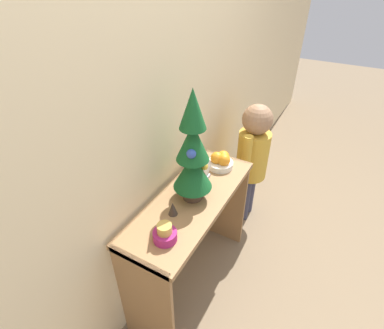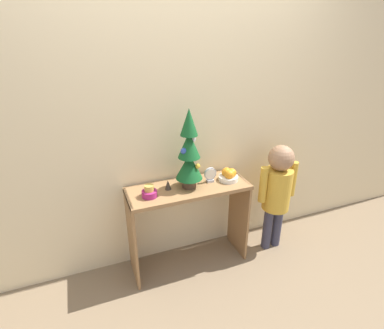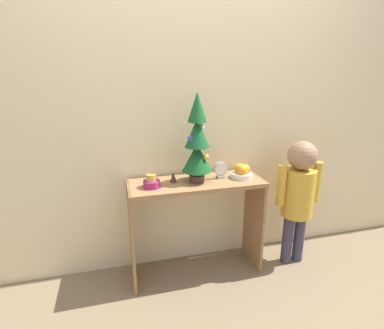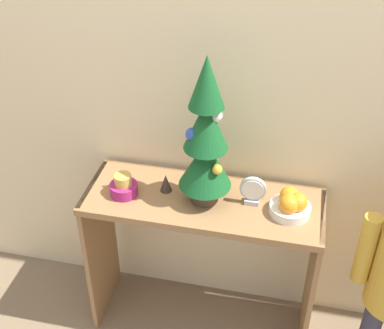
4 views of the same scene
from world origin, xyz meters
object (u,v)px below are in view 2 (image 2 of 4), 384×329
mini_tree (189,152)px  singing_bowl (149,192)px  fruit_bowl (229,175)px  desk_clock (210,175)px  figurine (168,185)px  child_figure (277,187)px

mini_tree → singing_bowl: bearing=-173.7°
mini_tree → fruit_bowl: size_ratio=3.91×
desk_clock → figurine: desk_clock is taller
figurine → fruit_bowl: bearing=-3.8°
mini_tree → singing_bowl: mini_tree is taller
mini_tree → figurine: (-0.17, 0.02, -0.25)m
mini_tree → figurine: bearing=172.3°
fruit_bowl → child_figure: size_ratio=0.16×
mini_tree → fruit_bowl: bearing=-1.9°
mini_tree → figurine: size_ratio=7.97×
child_figure → figurine: bearing=173.9°
figurine → child_figure: child_figure is taller
fruit_bowl → figurine: bearing=176.2°
mini_tree → fruit_bowl: (0.34, -0.01, -0.25)m
fruit_bowl → desk_clock: bearing=169.1°
singing_bowl → desk_clock: desk_clock is taller
desk_clock → figurine: size_ratio=1.58×
desk_clock → figurine: 0.35m
fruit_bowl → desk_clock: size_ratio=1.29×
desk_clock → child_figure: (0.60, -0.10, -0.18)m
desk_clock → child_figure: 0.63m
fruit_bowl → figurine: fruit_bowl is taller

